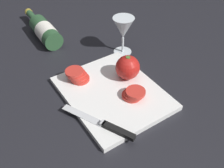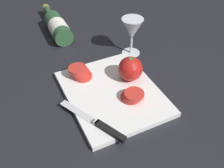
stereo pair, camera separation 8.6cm
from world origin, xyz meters
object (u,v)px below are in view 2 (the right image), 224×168
(tomato_slice_stack_far, at_px, (80,72))
(wine_bottle, at_px, (57,27))
(wine_glass, at_px, (132,30))
(whole_tomato, at_px, (130,69))
(tomato_slice_stack_near, at_px, (132,96))
(knife, at_px, (103,127))

(tomato_slice_stack_far, bearing_deg, wine_bottle, 176.29)
(wine_glass, relative_size, whole_tomato, 1.77)
(tomato_slice_stack_near, bearing_deg, tomato_slice_stack_far, -148.38)
(wine_bottle, height_order, whole_tomato, whole_tomato)
(wine_bottle, height_order, wine_glass, wine_glass)
(wine_glass, xyz_separation_m, whole_tomato, (0.16, -0.09, -0.04))
(whole_tomato, bearing_deg, tomato_slice_stack_far, -118.74)
(wine_bottle, bearing_deg, tomato_slice_stack_near, 9.52)
(wine_glass, xyz_separation_m, tomato_slice_stack_near, (0.25, -0.14, -0.07))
(whole_tomato, xyz_separation_m, knife, (0.16, -0.18, -0.04))
(wine_glass, distance_m, tomato_slice_stack_near, 0.30)
(whole_tomato, xyz_separation_m, tomato_slice_stack_near, (0.09, -0.04, -0.03))
(wine_bottle, height_order, tomato_slice_stack_far, wine_bottle)
(wine_bottle, relative_size, wine_glass, 2.12)
(wine_glass, bearing_deg, tomato_slice_stack_far, -73.15)
(wine_glass, height_order, tomato_slice_stack_near, wine_glass)
(wine_glass, height_order, tomato_slice_stack_far, wine_glass)
(wine_bottle, distance_m, whole_tomato, 0.45)
(wine_bottle, height_order, tomato_slice_stack_near, wine_bottle)
(wine_bottle, distance_m, knife, 0.60)
(wine_bottle, relative_size, knife, 1.39)
(knife, distance_m, tomato_slice_stack_far, 0.25)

